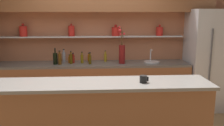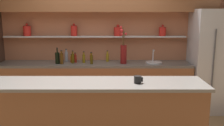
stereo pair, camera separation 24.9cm
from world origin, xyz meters
TOP-DOWN VIEW (x-y plane):
  - back_wall_unit at (-0.00, 1.53)m, footprint 5.20×0.44m
  - back_counter_unit at (-0.10, 1.24)m, footprint 3.66×0.62m
  - island_counter at (0.00, -0.46)m, footprint 2.81×0.61m
  - refrigerator at (2.17, 1.20)m, footprint 0.85×0.73m
  - flower_vase at (0.45, 1.19)m, footprint 0.13×0.13m
  - sink_fixture at (1.04, 1.25)m, footprint 0.31×0.31m
  - bottle_oil_0 at (-0.15, 1.15)m, footprint 0.05×0.05m
  - bottle_wine_1 at (-0.80, 1.18)m, footprint 0.08×0.08m
  - bottle_sauce_2 at (-0.55, 1.28)m, footprint 0.05×0.05m
  - bottle_sauce_3 at (-0.18, 1.42)m, footprint 0.05×0.05m
  - bottle_oil_4 at (-0.31, 1.25)m, footprint 0.05×0.05m
  - bottle_spirit_5 at (-0.67, 1.41)m, footprint 0.06×0.06m
  - bottle_sauce_6 at (-0.48, 1.29)m, footprint 0.05×0.05m
  - bottle_spirit_7 at (-0.71, 1.14)m, footprint 0.06×0.06m
  - bottle_oil_8 at (-0.51, 1.22)m, footprint 0.06×0.06m
  - bottle_oil_9 at (0.14, 1.39)m, footprint 0.06×0.06m
  - coffee_mug at (0.55, -0.50)m, footprint 0.11×0.09m

SIDE VIEW (x-z plane):
  - back_counter_unit at x=-0.10m, z-range 0.00..0.92m
  - island_counter at x=0.00m, z-range 0.00..1.02m
  - sink_fixture at x=1.04m, z-range 0.82..1.07m
  - refrigerator at x=2.17m, z-range 0.00..1.93m
  - bottle_sauce_2 at x=-0.55m, z-range 0.91..1.07m
  - bottle_sauce_3 at x=-0.18m, z-range 0.91..1.08m
  - bottle_sauce_6 at x=-0.48m, z-range 0.90..1.10m
  - bottle_oil_9 at x=0.14m, z-range 0.90..1.12m
  - bottle_oil_4 at x=-0.31m, z-range 0.90..1.12m
  - bottle_oil_0 at x=-0.15m, z-range 0.90..1.12m
  - bottle_oil_8 at x=-0.51m, z-range 0.90..1.14m
  - bottle_spirit_5 at x=-0.67m, z-range 0.90..1.15m
  - bottle_spirit_7 at x=-0.71m, z-range 0.90..1.16m
  - bottle_wine_1 at x=-0.80m, z-range 0.88..1.19m
  - coffee_mug at x=0.55m, z-range 1.02..1.11m
  - flower_vase at x=0.45m, z-range 0.79..1.49m
  - back_wall_unit at x=0.00m, z-range 0.25..2.85m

